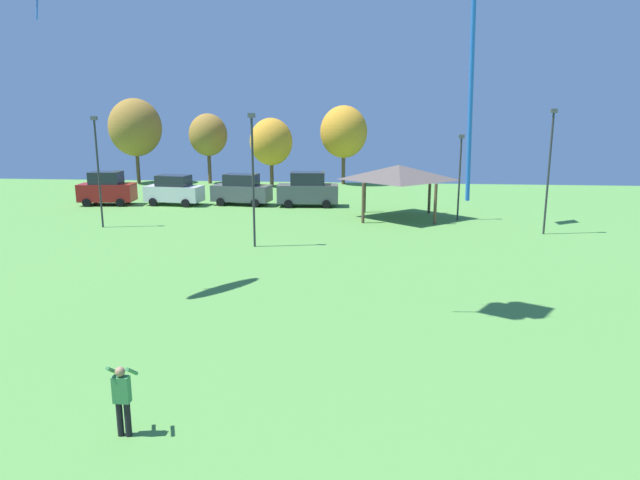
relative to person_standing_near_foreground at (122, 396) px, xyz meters
The scene contains 14 objects.
person_standing_near_foreground is the anchor object (origin of this frame).
parked_car_leftmost 34.78m from the person_standing_near_foreground, 116.07° to the left, with size 4.30×2.44×2.59m.
parked_car_second_from_left 33.26m from the person_standing_near_foreground, 107.66° to the left, with size 4.49×2.40×2.32m.
parked_car_third_from_left 32.60m from the person_standing_near_foreground, 98.63° to the left, with size 4.67×2.47×2.40m.
parked_car_rightmost_in_row 32.05m from the person_standing_near_foreground, 89.46° to the left, with size 4.72×2.33×2.62m.
park_pavilion 28.59m from the person_standing_near_foreground, 75.91° to the left, with size 5.93×5.33×3.60m.
light_post_0 27.92m from the person_standing_near_foreground, 56.46° to the left, with size 0.36×0.20×7.21m.
light_post_1 25.53m from the person_standing_near_foreground, 116.96° to the left, with size 0.36×0.20×6.79m.
light_post_2 18.54m from the person_standing_near_foreground, 92.97° to the left, with size 0.36×0.20×6.97m.
light_post_3 29.43m from the person_standing_near_foreground, 68.19° to the left, with size 0.36×0.20×5.62m.
treeline_tree_0 49.09m from the person_standing_near_foreground, 112.41° to the left, with size 5.20×5.20×8.46m.
treeline_tree_1 47.35m from the person_standing_near_foreground, 103.94° to the left, with size 3.82×3.82×6.98m.
treeline_tree_2 44.18m from the person_standing_near_foreground, 96.02° to the left, with size 4.10×4.10×6.57m.
treeline_tree_3 46.74m from the person_standing_near_foreground, 87.30° to the left, with size 4.67×4.67×7.75m.
Camera 1 is at (3.19, 1.37, 6.92)m, focal length 32.00 mm.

